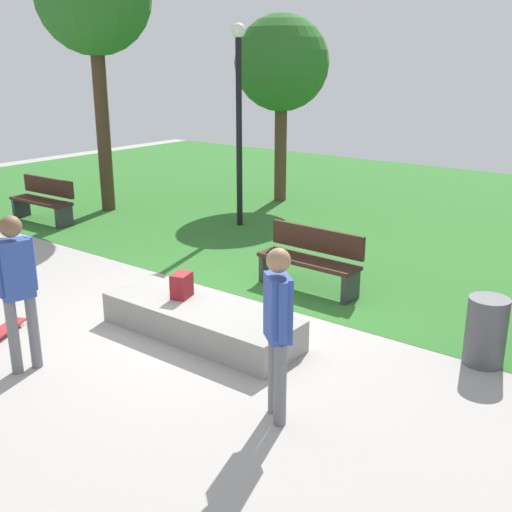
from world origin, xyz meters
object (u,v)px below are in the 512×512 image
Objects in this scene: backpack_on_ledge at (182,285)px; trash_bin at (486,331)px; skateboard_by_ledge at (2,331)px; concrete_ledge at (200,321)px; park_bench_far_left at (44,199)px; skater_watching at (278,322)px; park_bench_center_lawn at (311,258)px; tree_slender_maple at (282,65)px; skater_performing_trick at (17,282)px; lamp_post at (239,106)px.

trash_bin is at bearing 94.69° from backpack_on_ledge.
backpack_on_ledge is 3.67m from trash_bin.
concrete_ledge is at bearing 37.94° from skateboard_by_ledge.
park_bench_far_left reaches higher than trash_bin.
concrete_ledge is 1.54× the size of skater_watching.
park_bench_center_lawn is at bearing 117.58° from skater_watching.
tree_slender_maple is (-3.33, 6.87, 2.62)m from backpack_on_ledge.
park_bench_center_lawn is (0.18, 2.24, 0.29)m from concrete_ledge.
skater_performing_trick is at bearing -72.33° from tree_slender_maple.
backpack_on_ledge is at bearing 155.32° from skater_watching.
concrete_ledge is 2.22m from skater_performing_trick.
tree_slender_maple is at bearing 107.67° from skater_performing_trick.
skateboard_by_ledge is at bearing -142.06° from concrete_ledge.
lamp_post is at bearing 131.70° from skater_watching.
skater_watching is 2.11× the size of skateboard_by_ledge.
concrete_ledge is at bearing 153.01° from skater_watching.
tree_slender_maple is at bearing -170.37° from backpack_on_ledge.
skater_watching reaches higher than park_bench_far_left.
backpack_on_ledge is 0.18× the size of skater_performing_trick.
concrete_ledge is 2.21m from skater_watching.
backpack_on_ledge is at bearing -159.04° from trash_bin.
trash_bin is (9.53, -0.83, -0.09)m from park_bench_far_left.
tree_slender_maple reaches higher than skater_performing_trick.
lamp_post is at bearing 123.73° from concrete_ledge.
park_bench_center_lawn is (2.13, 3.76, 0.42)m from skateboard_by_ledge.
park_bench_far_left is (-6.11, 2.15, -0.07)m from backpack_on_ledge.
park_bench_far_left and park_bench_center_lawn have the same top height.
concrete_ledge is 1.63× the size of park_bench_center_lawn.
park_bench_far_left is at bearing -147.02° from lamp_post.
skater_watching is 2.69m from trash_bin.
park_bench_far_left is at bearing -125.64° from backpack_on_ledge.
backpack_on_ledge is 0.07× the size of tree_slender_maple.
concrete_ledge is at bearing -155.28° from trash_bin.
park_bench_center_lawn is 2.98m from trash_bin.
park_bench_far_left is at bearing 161.02° from concrete_ledge.
trash_bin is at bearing 24.72° from concrete_ledge.
park_bench_far_left is at bearing 159.17° from skater_watching.
skater_watching is at bearing -48.30° from lamp_post.
park_bench_far_left is at bearing -120.44° from tree_slender_maple.
concrete_ledge is at bearing -61.84° from tree_slender_maple.
park_bench_center_lawn is (-1.66, 3.17, -0.52)m from skater_watching.
skater_watching is (2.76, 0.90, -0.04)m from skater_performing_trick.
skater_performing_trick reaches higher than skater_watching.
trash_bin is at bearing -5.00° from park_bench_far_left.
park_bench_far_left is 0.37× the size of tree_slender_maple.
skater_performing_trick is at bearing -31.83° from backpack_on_ledge.
trash_bin is at bearing -27.15° from lamp_post.
skater_performing_trick is 5.15m from trash_bin.
skater_performing_trick reaches higher than park_bench_far_left.
backpack_on_ledge is 2.22m from park_bench_center_lawn.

